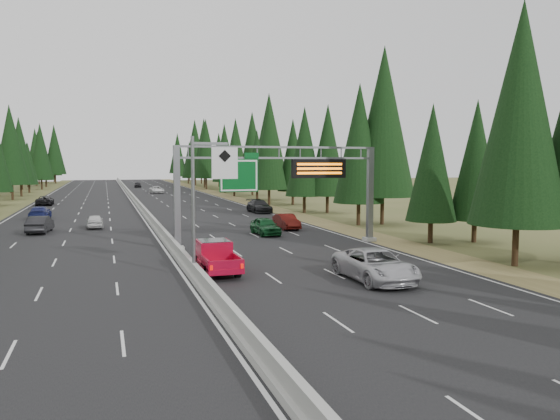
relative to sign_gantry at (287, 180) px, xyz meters
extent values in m
cube|color=black|center=(-8.92, 45.12, -5.23)|extent=(32.00, 260.00, 0.08)
cube|color=olive|center=(8.88, 45.12, -5.24)|extent=(3.60, 260.00, 0.06)
cube|color=#505728|center=(-26.72, 45.12, -5.24)|extent=(3.60, 260.00, 0.06)
cube|color=gray|center=(-8.92, 45.12, -5.04)|extent=(0.70, 260.00, 0.30)
cube|color=gray|center=(-8.92, 45.12, -4.64)|extent=(0.30, 260.00, 0.60)
cube|color=slate|center=(-8.57, 0.12, -1.29)|extent=(0.45, 0.45, 7.80)
cube|color=gray|center=(-8.57, 0.12, -5.04)|extent=(0.90, 0.90, 0.30)
cube|color=slate|center=(7.28, 0.12, -1.29)|extent=(0.45, 0.45, 7.80)
cube|color=gray|center=(7.28, 0.12, -5.04)|extent=(0.90, 0.90, 0.30)
cube|color=slate|center=(-0.64, 0.12, 2.53)|extent=(15.85, 0.35, 0.16)
cube|color=slate|center=(-0.64, 0.12, 1.69)|extent=(15.85, 0.35, 0.16)
cube|color=#054C19|center=(-3.92, -0.13, 0.36)|extent=(3.00, 0.10, 2.50)
cube|color=silver|center=(-3.92, -0.19, 0.36)|extent=(2.85, 0.02, 2.35)
cube|color=#054C19|center=(-2.92, -0.13, 1.86)|extent=(1.10, 0.10, 0.45)
cube|color=black|center=(2.58, -0.18, 0.86)|extent=(4.50, 0.40, 1.50)
cube|color=orange|center=(2.58, -0.40, 1.21)|extent=(3.80, 0.02, 0.18)
cube|color=orange|center=(2.58, -0.40, 0.86)|extent=(3.80, 0.02, 0.18)
cube|color=orange|center=(2.58, -0.40, 0.51)|extent=(3.80, 0.02, 0.18)
cylinder|color=slate|center=(-8.92, -9.88, -1.19)|extent=(0.20, 0.20, 8.00)
cube|color=gray|center=(-8.92, -9.88, -5.09)|extent=(0.50, 0.50, 0.20)
cube|color=slate|center=(-7.92, -9.88, 2.41)|extent=(2.00, 0.15, 0.15)
cube|color=silver|center=(-7.12, -10.00, 1.31)|extent=(1.50, 0.06, 1.80)
cylinder|color=black|center=(11.26, -12.29, -3.93)|extent=(0.40, 0.40, 2.67)
cone|color=black|center=(11.26, -12.29, 4.42)|extent=(6.01, 6.01, 14.03)
cylinder|color=black|center=(11.82, -1.89, -4.36)|extent=(0.40, 0.40, 1.83)
cone|color=black|center=(11.82, -1.89, 1.35)|extent=(4.11, 4.11, 9.59)
cylinder|color=black|center=(15.48, -2.71, -4.33)|extent=(0.40, 0.40, 1.88)
cone|color=black|center=(15.48, -2.71, 1.56)|extent=(4.24, 4.24, 9.89)
cylinder|color=black|center=(11.79, 11.45, -4.08)|extent=(0.40, 0.40, 2.38)
cone|color=black|center=(11.79, 11.45, 3.36)|extent=(5.36, 5.36, 12.50)
cylinder|color=black|center=(14.54, 11.36, -3.76)|extent=(0.40, 0.40, 3.01)
cone|color=black|center=(14.54, 11.36, 5.65)|extent=(6.78, 6.78, 15.81)
cylinder|color=black|center=(11.36, 26.66, -4.16)|extent=(0.40, 0.40, 2.22)
cone|color=black|center=(11.36, 26.66, 2.78)|extent=(5.00, 5.00, 11.66)
cylinder|color=black|center=(14.15, 25.51, -4.13)|extent=(0.40, 0.40, 2.27)
cone|color=black|center=(14.15, 25.51, 2.96)|extent=(5.11, 5.11, 11.92)
cylinder|color=black|center=(10.38, 39.57, -4.01)|extent=(0.40, 0.40, 2.51)
cone|color=black|center=(10.38, 39.57, 3.83)|extent=(5.65, 5.65, 13.18)
cylinder|color=black|center=(14.46, 40.20, -4.19)|extent=(0.40, 0.40, 2.15)
cone|color=black|center=(14.46, 40.20, 2.52)|extent=(4.83, 4.83, 11.28)
cylinder|color=black|center=(11.34, 49.95, -4.29)|extent=(0.40, 0.40, 1.96)
cone|color=black|center=(11.34, 49.95, 1.84)|extent=(4.41, 4.41, 10.29)
cylinder|color=black|center=(14.20, 52.23, -3.76)|extent=(0.40, 0.40, 3.01)
cone|color=black|center=(14.20, 52.23, 5.65)|extent=(6.78, 6.78, 15.82)
cylinder|color=black|center=(10.52, 63.75, -4.22)|extent=(0.40, 0.40, 2.10)
cone|color=black|center=(10.52, 63.75, 2.34)|extent=(4.72, 4.72, 11.02)
cylinder|color=black|center=(14.69, 65.59, -3.93)|extent=(0.40, 0.40, 2.68)
cone|color=black|center=(14.69, 65.59, 4.46)|extent=(6.04, 6.04, 14.09)
cylinder|color=black|center=(11.42, 76.75, -4.07)|extent=(0.40, 0.40, 2.40)
cone|color=black|center=(11.42, 76.75, 3.45)|extent=(5.41, 5.41, 12.62)
cylinder|color=black|center=(14.64, 79.84, -3.94)|extent=(0.40, 0.40, 2.65)
cone|color=black|center=(14.64, 79.84, 4.33)|extent=(5.96, 5.96, 13.91)
cylinder|color=black|center=(10.29, 93.12, -3.89)|extent=(0.40, 0.40, 2.77)
cone|color=black|center=(10.29, 93.12, 4.76)|extent=(6.22, 6.22, 14.52)
cylinder|color=black|center=(14.29, 92.07, -4.22)|extent=(0.40, 0.40, 2.09)
cone|color=black|center=(14.29, 92.07, 2.30)|extent=(4.70, 4.70, 10.97)
cylinder|color=black|center=(11.54, 102.89, -3.81)|extent=(0.40, 0.40, 2.91)
cone|color=black|center=(11.54, 102.89, 5.30)|extent=(6.56, 6.56, 15.30)
cylinder|color=black|center=(15.76, 104.25, -4.10)|extent=(0.40, 0.40, 2.34)
cone|color=black|center=(15.76, 104.25, 3.20)|extent=(5.26, 5.26, 12.27)
cylinder|color=black|center=(11.31, 116.52, -3.76)|extent=(0.40, 0.40, 3.03)
cone|color=black|center=(11.31, 116.52, 5.70)|extent=(6.81, 6.81, 15.89)
cylinder|color=black|center=(14.74, 118.58, -3.76)|extent=(0.40, 0.40, 3.03)
cone|color=black|center=(14.74, 118.58, 5.70)|extent=(6.81, 6.81, 15.89)
cylinder|color=black|center=(11.37, 130.85, -4.39)|extent=(0.40, 0.40, 1.76)
cone|color=black|center=(11.37, 130.85, 1.12)|extent=(3.97, 3.97, 9.26)
cylinder|color=black|center=(15.33, 129.89, -4.18)|extent=(0.40, 0.40, 2.18)
cone|color=black|center=(15.33, 129.89, 2.62)|extent=(4.90, 4.90, 11.43)
cylinder|color=black|center=(10.45, 143.76, -4.30)|extent=(0.40, 0.40, 1.95)
cone|color=black|center=(10.45, 143.76, 1.79)|extent=(4.38, 4.38, 10.22)
cylinder|color=black|center=(14.89, 143.73, -4.16)|extent=(0.40, 0.40, 2.22)
cone|color=black|center=(14.89, 143.73, 2.79)|extent=(5.00, 5.00, 11.67)
cylinder|color=black|center=(11.61, 157.92, -3.90)|extent=(0.40, 0.40, 2.74)
cone|color=black|center=(11.61, 157.92, 4.68)|extent=(6.17, 6.17, 14.40)
cylinder|color=black|center=(15.44, 155.27, -4.15)|extent=(0.40, 0.40, 2.25)
cone|color=black|center=(15.44, 155.27, 2.88)|extent=(5.06, 5.06, 11.80)
cylinder|color=black|center=(-29.27, 66.09, -3.92)|extent=(0.40, 0.40, 2.69)
cone|color=black|center=(-29.27, 66.09, 4.48)|extent=(6.05, 6.05, 14.12)
cylinder|color=black|center=(-29.25, 76.71, -4.03)|extent=(0.40, 0.40, 2.48)
cone|color=black|center=(-29.25, 76.71, 3.73)|extent=(5.59, 5.59, 13.03)
cylinder|color=black|center=(-29.44, 90.33, -4.39)|extent=(0.40, 0.40, 1.76)
cone|color=black|center=(-29.44, 90.33, 1.12)|extent=(3.96, 3.96, 9.25)
cylinder|color=black|center=(-33.14, 90.11, -4.20)|extent=(0.40, 0.40, 2.14)
cone|color=black|center=(-33.14, 90.11, 2.48)|extent=(4.81, 4.81, 11.22)
cylinder|color=black|center=(-28.19, 103.32, -3.98)|extent=(0.40, 0.40, 2.58)
cone|color=black|center=(-28.19, 103.32, 4.08)|extent=(5.80, 5.80, 13.53)
cylinder|color=black|center=(-32.77, 104.95, -4.17)|extent=(0.40, 0.40, 2.20)
cone|color=black|center=(-32.77, 104.95, 2.70)|extent=(4.95, 4.95, 11.54)
cylinder|color=black|center=(-28.60, 118.17, -4.32)|extent=(0.40, 0.40, 1.90)
cone|color=black|center=(-28.60, 118.17, 1.62)|extent=(4.28, 4.28, 9.98)
cylinder|color=black|center=(-33.15, 119.10, -4.31)|extent=(0.40, 0.40, 1.93)
cone|color=black|center=(-33.15, 119.10, 1.71)|extent=(4.33, 4.33, 10.11)
cylinder|color=black|center=(-29.66, 130.35, -4.34)|extent=(0.40, 0.40, 1.86)
cone|color=black|center=(-29.66, 130.35, 1.49)|extent=(4.19, 4.19, 9.78)
cylinder|color=black|center=(-32.11, 128.94, -3.96)|extent=(0.40, 0.40, 2.61)
cone|color=black|center=(-32.11, 128.94, 4.21)|extent=(5.88, 5.88, 13.72)
cylinder|color=black|center=(-28.21, 143.27, -3.80)|extent=(0.40, 0.40, 2.94)
cone|color=black|center=(-28.21, 143.27, 5.39)|extent=(6.62, 6.62, 15.44)
cylinder|color=black|center=(-32.81, 141.99, -3.98)|extent=(0.40, 0.40, 2.57)
cone|color=black|center=(-32.81, 141.99, 4.05)|extent=(5.79, 5.79, 13.50)
cylinder|color=black|center=(-29.63, 156.12, -4.13)|extent=(0.40, 0.40, 2.28)
cone|color=black|center=(-29.63, 156.12, 2.99)|extent=(5.12, 5.12, 11.95)
cylinder|color=black|center=(-33.76, 156.98, -4.38)|extent=(0.40, 0.40, 1.78)
cone|color=black|center=(-33.76, 156.98, 1.18)|extent=(4.00, 4.00, 9.33)
imported|color=#B3B3B8|center=(0.50, -13.80, -4.32)|extent=(2.96, 6.30, 1.74)
cylinder|color=black|center=(-8.27, -10.63, -4.79)|extent=(0.30, 0.80, 0.80)
cylinder|color=black|center=(-6.56, -10.63, -4.79)|extent=(0.30, 0.80, 0.80)
cylinder|color=black|center=(-8.27, -7.31, -4.79)|extent=(0.30, 0.80, 0.80)
cylinder|color=black|center=(-6.56, -7.31, -4.79)|extent=(0.30, 0.80, 0.80)
cube|color=#B20A29|center=(-7.42, -8.92, -4.64)|extent=(2.01, 5.62, 0.30)
cube|color=#B20A29|center=(-7.42, -8.02, -3.93)|extent=(1.91, 2.21, 1.10)
cube|color=black|center=(-7.42, -8.02, -3.63)|extent=(1.71, 1.91, 0.55)
cube|color=#B20A29|center=(-8.37, -10.43, -4.29)|extent=(0.10, 2.41, 0.60)
cube|color=#B20A29|center=(-6.46, -10.43, -4.29)|extent=(0.10, 2.41, 0.60)
cube|color=#B20A29|center=(-7.42, -11.63, -4.29)|extent=(2.01, 0.10, 0.60)
imported|color=#114C21|center=(0.13, 6.61, -4.41)|extent=(2.02, 4.67, 1.57)
imported|color=#4F0F0B|center=(3.33, 10.12, -4.45)|extent=(1.63, 4.49, 1.47)
imported|color=black|center=(5.58, 28.09, -4.37)|extent=(2.48, 5.73, 1.64)
imported|color=white|center=(-3.11, 77.89, -4.45)|extent=(2.92, 5.50, 1.47)
imported|color=black|center=(-5.40, 106.70, -4.47)|extent=(1.81, 4.26, 1.44)
imported|color=black|center=(-19.49, 14.35, -4.40)|extent=(2.15, 4.94, 1.58)
imported|color=navy|center=(-20.85, 27.66, -4.44)|extent=(2.22, 5.18, 1.49)
imported|color=silver|center=(-14.67, 16.76, -4.51)|extent=(1.66, 3.99, 1.35)
imported|color=black|center=(-22.43, 49.74, -4.48)|extent=(2.41, 5.14, 1.42)
camera|label=1|loc=(-13.64, -40.52, 1.35)|focal=35.00mm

